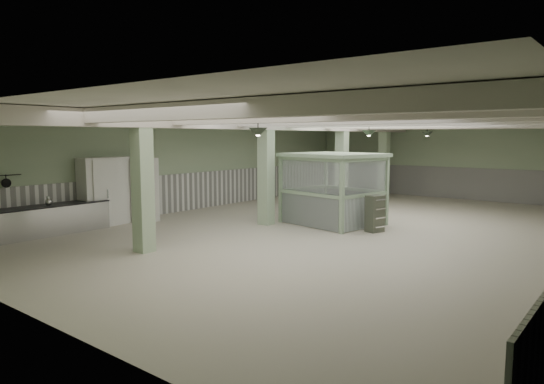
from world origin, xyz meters
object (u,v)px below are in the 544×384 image
Objects in this scene: guard_booth at (333,175)px; filing_cabinet at (375,214)px; walkin_cooler at (117,189)px; prep_counter at (30,222)px.

filing_cabinet is (1.79, -0.44, -1.08)m from guard_booth.
guard_booth reaches higher than filing_cabinet.
walkin_cooler is 0.76× the size of guard_booth.
guard_booth reaches higher than prep_counter.
prep_counter is 1.86× the size of walkin_cooler.
filing_cabinet is (7.60, 4.08, -0.60)m from walkin_cooler.
filing_cabinet is at bearing 43.31° from prep_counter.
filing_cabinet is at bearing 28.25° from walkin_cooler.
prep_counter is 1.41× the size of guard_booth.
walkin_cooler is 8.65m from filing_cabinet.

